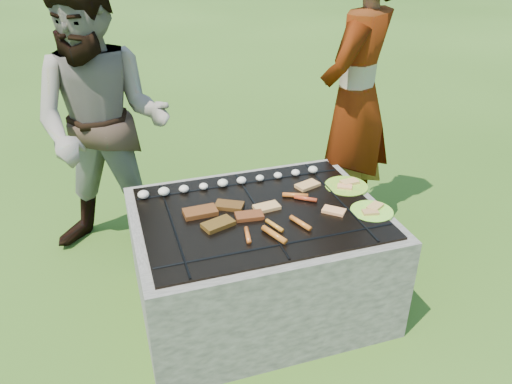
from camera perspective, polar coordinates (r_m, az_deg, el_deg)
lawn at (r=2.96m, az=0.30°, el=-12.42°), size 60.00×60.00×0.00m
fire_pit at (r=2.78m, az=0.32°, el=-8.05°), size 1.30×1.00×0.62m
mushrooms at (r=2.83m, az=-3.74°, el=1.04°), size 1.06×0.06×0.04m
pork_slabs at (r=2.55m, az=-4.08°, el=-2.55°), size 0.39×0.30×0.03m
sausages at (r=2.51m, az=3.24°, el=-3.10°), size 0.48×0.45×0.03m
bread_on_grate at (r=2.69m, az=4.89°, el=-0.83°), size 0.46×0.42×0.02m
plate_far at (r=2.88m, az=10.29°, el=0.66°), size 0.29×0.29×0.03m
plate_near at (r=2.67m, az=13.10°, el=-2.16°), size 0.27×0.27×0.03m
cook at (r=3.29m, az=11.33°, el=10.26°), size 0.81×0.78×1.86m
bystander at (r=3.14m, az=-17.06°, el=7.24°), size 1.01×0.90×1.72m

